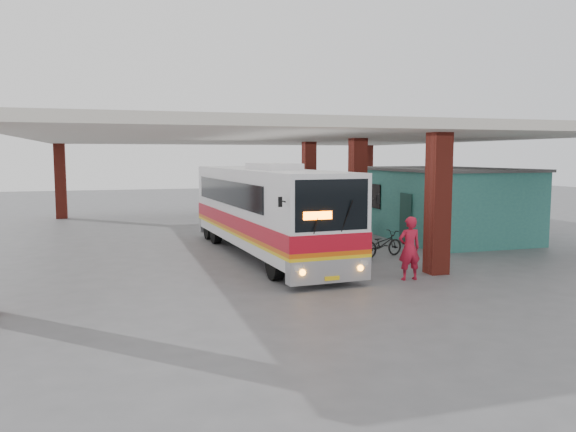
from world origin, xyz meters
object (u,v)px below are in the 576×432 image
(coach_bus, at_px, (265,210))
(pedestrian, at_px, (409,248))
(motorcycle, at_px, (382,244))
(red_chair, at_px, (365,228))

(coach_bus, relative_size, pedestrian, 6.24)
(pedestrian, bearing_deg, motorcycle, -102.51)
(pedestrian, bearing_deg, red_chair, -104.50)
(coach_bus, distance_m, pedestrian, 6.06)
(pedestrian, xyz_separation_m, red_chair, (2.65, 8.72, -0.58))
(coach_bus, distance_m, red_chair, 6.80)
(motorcycle, relative_size, pedestrian, 0.95)
(motorcycle, bearing_deg, red_chair, -33.56)
(motorcycle, height_order, pedestrian, pedestrian)
(coach_bus, relative_size, red_chair, 14.80)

